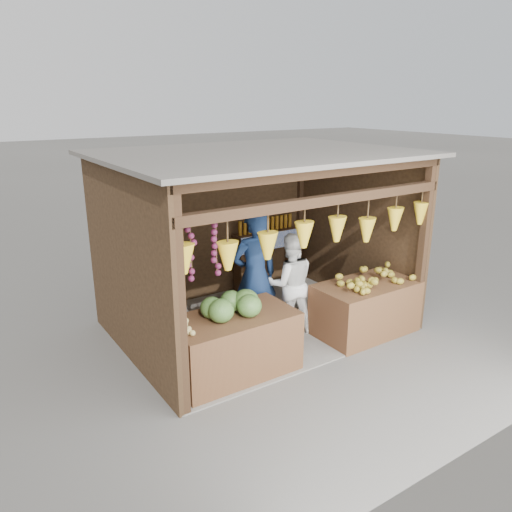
{
  "coord_description": "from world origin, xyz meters",
  "views": [
    {
      "loc": [
        -3.92,
        -5.87,
        3.36
      ],
      "look_at": [
        -0.09,
        -0.1,
        1.17
      ],
      "focal_mm": 35.0,
      "sensor_mm": 36.0,
      "label": 1
    }
  ],
  "objects_px": {
    "counter_right": "(365,308)",
    "vendor_seated": "(160,292)",
    "counter_left": "(233,345)",
    "man_standing": "(255,276)",
    "woman_standing": "(290,283)"
  },
  "relations": [
    {
      "from": "counter_left",
      "to": "counter_right",
      "type": "height_order",
      "value": "counter_left"
    },
    {
      "from": "counter_right",
      "to": "vendor_seated",
      "type": "height_order",
      "value": "vendor_seated"
    },
    {
      "from": "counter_left",
      "to": "vendor_seated",
      "type": "xyz_separation_m",
      "value": [
        -0.5,
        1.08,
        0.47
      ]
    },
    {
      "from": "vendor_seated",
      "to": "man_standing",
      "type": "bearing_deg",
      "value": -156.66
    },
    {
      "from": "counter_right",
      "to": "vendor_seated",
      "type": "relative_size",
      "value": 1.31
    },
    {
      "from": "counter_left",
      "to": "woman_standing",
      "type": "distance_m",
      "value": 1.5
    },
    {
      "from": "counter_left",
      "to": "woman_standing",
      "type": "height_order",
      "value": "woman_standing"
    },
    {
      "from": "woman_standing",
      "to": "counter_left",
      "type": "bearing_deg",
      "value": 46.94
    },
    {
      "from": "vendor_seated",
      "to": "counter_left",
      "type": "bearing_deg",
      "value": 153.48
    },
    {
      "from": "counter_right",
      "to": "man_standing",
      "type": "distance_m",
      "value": 1.74
    },
    {
      "from": "vendor_seated",
      "to": "woman_standing",
      "type": "bearing_deg",
      "value": -156.58
    },
    {
      "from": "counter_right",
      "to": "man_standing",
      "type": "bearing_deg",
      "value": 151.01
    },
    {
      "from": "woman_standing",
      "to": "vendor_seated",
      "type": "xyz_separation_m",
      "value": [
        -1.83,
        0.5,
        0.11
      ]
    },
    {
      "from": "man_standing",
      "to": "vendor_seated",
      "type": "xyz_separation_m",
      "value": [
        -1.3,
        0.36,
        -0.08
      ]
    },
    {
      "from": "counter_right",
      "to": "vendor_seated",
      "type": "distance_m",
      "value": 3.01
    }
  ]
}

